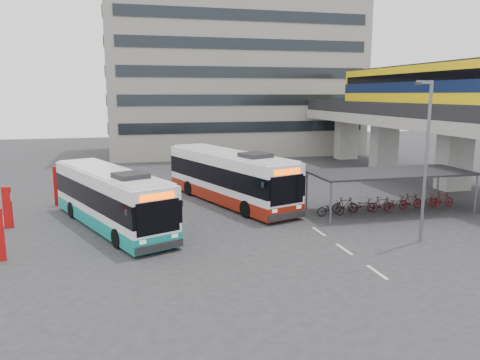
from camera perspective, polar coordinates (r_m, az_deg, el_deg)
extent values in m
plane|color=#28282B|center=(24.70, 4.22, -6.69)|extent=(120.00, 120.00, 0.00)
cube|color=gray|center=(39.32, 24.64, 2.25)|extent=(2.20, 1.60, 4.60)
cube|color=gray|center=(47.48, 17.15, 3.99)|extent=(2.20, 1.60, 4.60)
cube|color=gray|center=(54.45, 12.82, 4.97)|extent=(2.20, 1.60, 4.60)
cube|color=gray|center=(42.26, 21.55, 6.73)|extent=(8.00, 32.00, 0.90)
cube|color=black|center=(40.16, 17.23, 8.26)|extent=(0.35, 32.00, 1.10)
cube|color=black|center=(44.49, 25.62, 7.88)|extent=(0.35, 32.00, 1.10)
cube|color=yellow|center=(43.66, 20.41, 10.26)|extent=(2.90, 20.00, 3.90)
cube|color=#0A1639|center=(43.66, 20.43, 10.52)|extent=(2.98, 20.02, 0.90)
cube|color=black|center=(43.68, 20.50, 11.56)|extent=(2.96, 19.20, 0.70)
cube|color=black|center=(43.72, 20.58, 12.81)|extent=(2.70, 19.60, 0.25)
cylinder|color=#595B60|center=(30.02, 8.13, -1.31)|extent=(0.12, 0.12, 2.40)
cylinder|color=#595B60|center=(34.74, 22.97, -0.44)|extent=(0.12, 0.12, 2.40)
cylinder|color=#595B60|center=(26.80, 11.00, -2.83)|extent=(0.12, 0.12, 2.40)
cylinder|color=#595B60|center=(32.00, 26.81, -1.61)|extent=(0.12, 0.12, 2.40)
cube|color=black|center=(30.37, 17.90, 0.88)|extent=(10.00, 4.00, 0.12)
imported|color=black|center=(28.89, 10.90, -3.39)|extent=(1.71, 0.60, 0.90)
imported|color=black|center=(29.37, 12.93, -3.14)|extent=(1.66, 0.47, 1.00)
imported|color=black|center=(29.90, 14.88, -3.08)|extent=(1.71, 0.60, 0.90)
imported|color=black|center=(30.45, 16.78, -2.84)|extent=(1.66, 0.47, 1.00)
imported|color=#350C0F|center=(31.06, 18.59, -2.78)|extent=(1.71, 0.60, 0.90)
imported|color=#3F0C0F|center=(31.67, 20.34, -2.55)|extent=(1.66, 0.47, 1.00)
imported|color=#490C0F|center=(32.33, 22.02, -2.49)|extent=(1.71, 0.60, 0.90)
imported|color=#540C0F|center=(33.00, 23.63, -2.27)|extent=(1.66, 0.47, 1.00)
cube|color=gray|center=(60.16, -1.03, 15.45)|extent=(30.00, 15.00, 25.00)
cube|color=beige|center=(20.51, 16.37, -10.73)|extent=(0.15, 1.60, 0.01)
cube|color=beige|center=(22.98, 12.59, -8.23)|extent=(0.15, 1.60, 0.01)
cube|color=beige|center=(25.57, 9.59, -6.20)|extent=(0.15, 1.60, 0.01)
cube|color=white|center=(31.53, -1.37, 0.65)|extent=(6.60, 12.66, 2.86)
cube|color=maroon|center=(31.78, -1.36, -1.71)|extent=(6.65, 12.71, 0.78)
cube|color=black|center=(31.51, -1.37, 0.88)|extent=(6.66, 12.70, 1.20)
cube|color=#F04600|center=(26.32, 5.78, 0.99)|extent=(1.78, 0.68, 0.31)
cube|color=black|center=(28.70, 1.90, 3.02)|extent=(2.05, 2.09, 0.29)
cylinder|color=black|center=(27.87, 0.78, -3.56)|extent=(0.64, 1.08, 1.04)
cylinder|color=black|center=(35.36, -2.62, -0.55)|extent=(0.64, 1.08, 1.04)
cube|color=white|center=(26.66, -15.54, -1.88)|extent=(6.69, 11.56, 2.64)
cube|color=#0E8076|center=(26.94, -15.41, -4.42)|extent=(6.74, 11.61, 0.72)
cube|color=black|center=(26.64, -15.55, -1.63)|extent=(6.75, 11.60, 1.10)
cube|color=#F04600|center=(21.29, -10.04, -2.01)|extent=(1.61, 0.73, 0.29)
cube|color=black|center=(23.75, -13.20, 0.51)|extent=(1.94, 1.98, 0.27)
cylinder|color=black|center=(23.25, -14.71, -6.88)|extent=(0.63, 1.00, 0.96)
cylinder|color=black|center=(30.27, -15.62, -2.90)|extent=(0.63, 1.00, 0.96)
imported|color=black|center=(22.61, -7.89, -6.24)|extent=(0.61, 0.70, 1.63)
cylinder|color=#595B60|center=(24.43, 21.72, 1.90)|extent=(0.16, 0.16, 7.90)
cube|color=#595B60|center=(23.70, 21.61, 11.03)|extent=(1.14, 0.62, 0.15)
cube|color=black|center=(23.23, 20.90, 10.91)|extent=(0.39, 0.30, 0.12)
cube|color=#AF0A0B|center=(28.57, -26.49, -3.03)|extent=(0.48, 0.25, 2.30)
cube|color=white|center=(28.44, -26.59, -1.86)|extent=(0.50, 0.16, 0.46)
cube|color=#AF0A0B|center=(32.90, -21.31, -0.70)|extent=(0.53, 0.20, 2.62)
cube|color=white|center=(32.78, -21.39, 0.47)|extent=(0.57, 0.09, 0.52)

